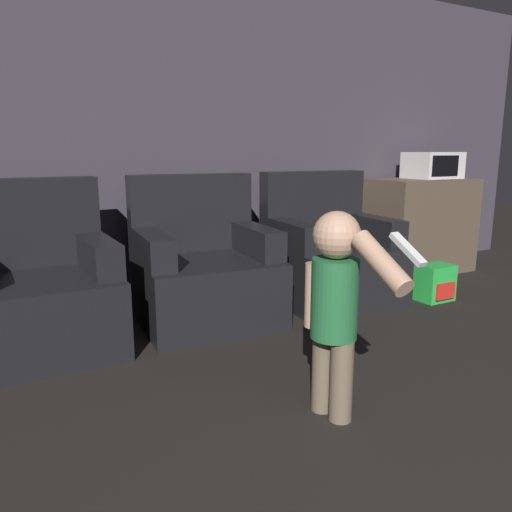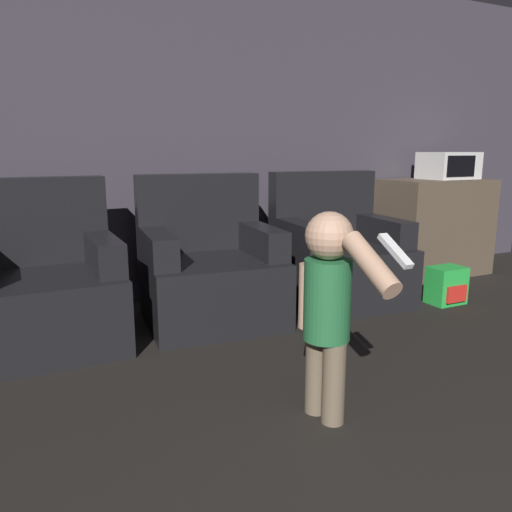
{
  "view_description": "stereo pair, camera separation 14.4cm",
  "coord_description": "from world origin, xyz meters",
  "px_view_note": "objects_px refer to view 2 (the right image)",
  "views": [
    {
      "loc": [
        -1.09,
        0.68,
        1.16
      ],
      "look_at": [
        0.19,
        3.01,
        0.6
      ],
      "focal_mm": 35.0,
      "sensor_mm": 36.0,
      "label": 1
    },
    {
      "loc": [
        -0.96,
        0.61,
        1.16
      ],
      "look_at": [
        0.19,
        3.01,
        0.6
      ],
      "focal_mm": 35.0,
      "sensor_mm": 36.0,
      "label": 2
    }
  ],
  "objects_px": {
    "armchair_left": "(42,290)",
    "person_toddler": "(328,300)",
    "toy_backpack": "(447,285)",
    "armchair_middle": "(209,271)",
    "armchair_right": "(337,257)",
    "microwave": "(448,166)"
  },
  "relations": [
    {
      "from": "toy_backpack",
      "to": "armchair_right",
      "type": "bearing_deg",
      "value": 147.44
    },
    {
      "from": "armchair_left",
      "to": "person_toddler",
      "type": "height_order",
      "value": "armchair_left"
    },
    {
      "from": "armchair_left",
      "to": "microwave",
      "type": "xyz_separation_m",
      "value": [
        3.61,
        0.35,
        0.68
      ]
    },
    {
      "from": "toy_backpack",
      "to": "microwave",
      "type": "distance_m",
      "value": 1.42
    },
    {
      "from": "armchair_left",
      "to": "person_toddler",
      "type": "bearing_deg",
      "value": -54.76
    },
    {
      "from": "armchair_middle",
      "to": "armchair_right",
      "type": "relative_size",
      "value": 1.0
    },
    {
      "from": "person_toddler",
      "to": "toy_backpack",
      "type": "height_order",
      "value": "person_toddler"
    },
    {
      "from": "armchair_right",
      "to": "person_toddler",
      "type": "bearing_deg",
      "value": -121.25
    },
    {
      "from": "armchair_middle",
      "to": "microwave",
      "type": "xyz_separation_m",
      "value": [
        2.54,
        0.35,
        0.68
      ]
    },
    {
      "from": "armchair_middle",
      "to": "toy_backpack",
      "type": "xyz_separation_m",
      "value": [
        1.77,
        -0.45,
        -0.2
      ]
    },
    {
      "from": "armchair_left",
      "to": "toy_backpack",
      "type": "distance_m",
      "value": 2.88
    },
    {
      "from": "toy_backpack",
      "to": "person_toddler",
      "type": "bearing_deg",
      "value": -150.13
    },
    {
      "from": "armchair_right",
      "to": "toy_backpack",
      "type": "height_order",
      "value": "armchair_right"
    },
    {
      "from": "person_toddler",
      "to": "toy_backpack",
      "type": "xyz_separation_m",
      "value": [
        1.78,
        1.02,
        -0.4
      ]
    },
    {
      "from": "armchair_left",
      "to": "microwave",
      "type": "distance_m",
      "value": 3.69
    },
    {
      "from": "armchair_middle",
      "to": "person_toddler",
      "type": "distance_m",
      "value": 1.49
    },
    {
      "from": "armchair_middle",
      "to": "person_toddler",
      "type": "relative_size",
      "value": 1.09
    },
    {
      "from": "armchair_left",
      "to": "armchair_middle",
      "type": "height_order",
      "value": "same"
    },
    {
      "from": "armchair_right",
      "to": "person_toddler",
      "type": "xyz_separation_m",
      "value": [
        -1.07,
        -1.47,
        0.2
      ]
    },
    {
      "from": "armchair_left",
      "to": "toy_backpack",
      "type": "bearing_deg",
      "value": -9.57
    },
    {
      "from": "person_toddler",
      "to": "microwave",
      "type": "distance_m",
      "value": 3.17
    },
    {
      "from": "armchair_left",
      "to": "armchair_middle",
      "type": "relative_size",
      "value": 1.0
    }
  ]
}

